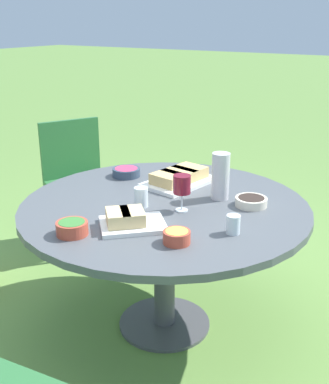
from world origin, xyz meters
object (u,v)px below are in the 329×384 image
Objects in this scene: water_pitcher at (220,176)px; chair_near_left at (77,173)px; wine_glass at (182,185)px; dining_table at (164,219)px.

chair_near_left is at bearing -15.53° from water_pitcher.
wine_glass is (-1.22, 0.61, 0.31)m from chair_near_left.
dining_table is 1.61× the size of chair_near_left.
chair_near_left reaches higher than wine_glass.
chair_near_left is at bearing -27.41° from dining_table.
wine_glass is at bearing 153.53° from chair_near_left.
water_pitcher is 0.26m from wine_glass.
chair_near_left is 3.73× the size of water_pitcher.
wine_glass reaches higher than dining_table.
chair_near_left reaches higher than dining_table.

